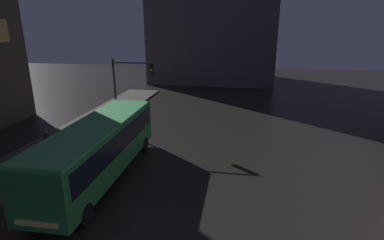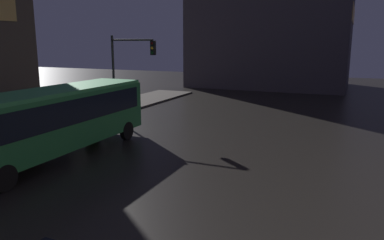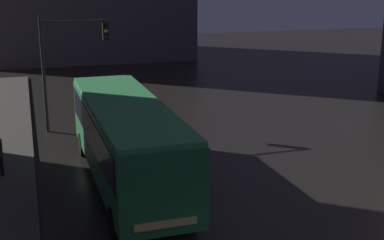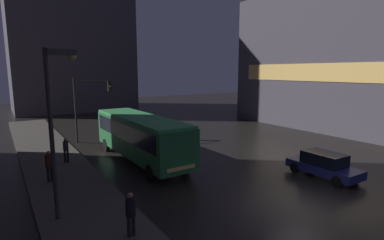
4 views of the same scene
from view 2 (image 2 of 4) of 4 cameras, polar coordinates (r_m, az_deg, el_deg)
bus_near at (r=18.31m, az=-20.06°, el=0.61°), size 2.77×10.91×3.20m
pedestrian_mid at (r=23.11m, az=-24.72°, el=0.31°), size 0.39×0.39×1.68m
traffic_light_main at (r=25.27m, az=-9.74°, el=8.47°), size 3.34×0.35×5.74m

